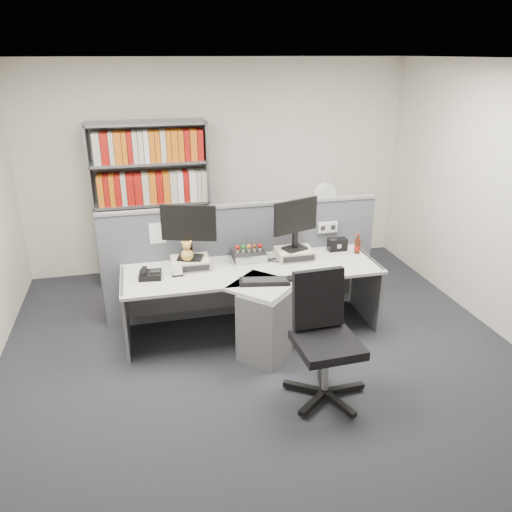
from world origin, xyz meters
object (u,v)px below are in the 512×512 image
object	(u,v)px
monitor_left	(189,227)
shelving_unit	(152,206)
cola_bottle	(357,246)
desk	(257,301)
filing_cabinet	(322,251)
desk_fan	(324,199)
mouse	(291,278)
speaker	(337,245)
desk_phone	(150,275)
keyboard	(265,281)
desktop_pc	(249,255)
monitor_right	(296,220)
desk_calendar	(177,271)
office_chair	(324,334)

from	to	relation	value
monitor_left	shelving_unit	size ratio (longest dim) A/B	0.28
cola_bottle	desk	bearing A→B (deg)	-163.28
filing_cabinet	desk_fan	xyz separation A→B (m)	(0.00, -0.00, 0.70)
mouse	speaker	distance (m)	0.96
monitor_left	filing_cabinet	xyz separation A→B (m)	(1.80, 1.02, -0.80)
desk_phone	speaker	distance (m)	2.06
keyboard	desk_phone	bearing A→B (deg)	160.72
desktop_pc	desk_phone	distance (m)	1.06
monitor_left	speaker	distance (m)	1.67
shelving_unit	speaker	bearing A→B (deg)	-35.20
mouse	filing_cabinet	world-z (taller)	mouse
desk	monitor_left	world-z (taller)	monitor_left
monitor_left	cola_bottle	distance (m)	1.84
shelving_unit	desk	bearing A→B (deg)	-64.04
speaker	monitor_right	bearing A→B (deg)	-168.41
mouse	filing_cabinet	size ratio (longest dim) A/B	0.15
desktop_pc	mouse	bearing A→B (deg)	-65.03
desk_calendar	cola_bottle	bearing A→B (deg)	4.28
desk	desk_fan	xyz separation A→B (m)	(1.20, 1.40, 0.59)
desk_calendar	office_chair	world-z (taller)	office_chair
desktop_pc	desk_fan	bearing A→B (deg)	38.18
mouse	desk_fan	xyz separation A→B (m)	(0.90, 1.53, 0.31)
desk_fan	desktop_pc	bearing A→B (deg)	-141.82
monitor_left	speaker	size ratio (longest dim) A/B	2.76
keyboard	filing_cabinet	distance (m)	1.97
speaker	cola_bottle	bearing A→B (deg)	-36.23
keyboard	shelving_unit	world-z (taller)	shelving_unit
monitor_right	filing_cabinet	xyz separation A→B (m)	(0.70, 1.02, -0.79)
monitor_left	desktop_pc	world-z (taller)	monitor_left
desk	speaker	world-z (taller)	speaker
monitor_right	desktop_pc	world-z (taller)	monitor_right
desk	cola_bottle	bearing A→B (deg)	16.72
monitor_right	mouse	distance (m)	0.68
desktop_pc	desk_calendar	xyz separation A→B (m)	(-0.77, -0.26, 0.01)
desktop_pc	speaker	bearing A→B (deg)	1.18
filing_cabinet	shelving_unit	bearing A→B (deg)	167.93
monitor_left	desktop_pc	size ratio (longest dim) A/B	1.67
speaker	shelving_unit	distance (m)	2.36
keyboard	cola_bottle	size ratio (longest dim) A/B	2.31
mouse	cola_bottle	size ratio (longest dim) A/B	0.48
desk_calendar	desk_fan	size ratio (longest dim) A/B	0.24
desk	office_chair	xyz separation A→B (m)	(0.35, -0.92, 0.12)
desk_fan	monitor_left	bearing A→B (deg)	-150.58
filing_cabinet	speaker	bearing A→B (deg)	-100.98
desk_phone	filing_cabinet	world-z (taller)	desk_phone
cola_bottle	desk_fan	world-z (taller)	desk_fan
desk	filing_cabinet	bearing A→B (deg)	49.39
desk	mouse	bearing A→B (deg)	-24.05
desk_phone	office_chair	world-z (taller)	office_chair
keyboard	speaker	xyz separation A→B (m)	(0.99, 0.63, 0.05)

